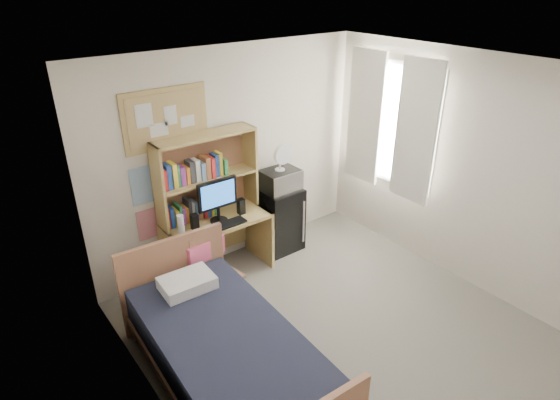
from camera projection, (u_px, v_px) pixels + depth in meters
floor at (351, 342)px, 4.64m from camera, size 3.60×4.20×0.02m
ceiling at (374, 75)px, 3.48m from camera, size 3.60×4.20×0.02m
wall_back at (231, 157)px, 5.55m from camera, size 3.60×0.04×2.60m
wall_left at (170, 309)px, 3.08m from camera, size 0.04×4.20×2.60m
wall_right at (477, 177)px, 5.04m from camera, size 0.04×4.20×2.60m
window_unit at (391, 124)px, 5.73m from camera, size 0.10×1.40×1.70m
curtain_left at (416, 133)px, 5.43m from camera, size 0.04×0.55×1.70m
curtain_right at (365, 117)px, 6.00m from camera, size 0.04×0.55×1.70m
bulletin_board at (166, 119)px, 4.84m from camera, size 0.94×0.03×0.64m
poster_wave at (144, 185)px, 4.97m from camera, size 0.30×0.01×0.42m
poster_japan at (150, 224)px, 5.17m from camera, size 0.28×0.01×0.36m
desk at (218, 247)px, 5.50m from camera, size 1.21×0.61×0.75m
desk_chair at (218, 276)px, 4.85m from camera, size 0.52×0.52×0.90m
mini_fridge at (279, 219)px, 6.03m from camera, size 0.50×0.50×0.84m
bed at (228, 359)px, 4.02m from camera, size 1.18×2.19×0.59m
hutch at (207, 176)px, 5.22m from camera, size 1.19×0.31×0.97m
monitor at (218, 201)px, 5.17m from camera, size 0.47×0.04×0.50m
keyboard at (225, 225)px, 5.18m from camera, size 0.48×0.16×0.02m
speaker_left at (195, 222)px, 5.08m from camera, size 0.07×0.07×0.18m
speaker_right at (241, 206)px, 5.41m from camera, size 0.08×0.08×0.18m
water_bottle at (181, 225)px, 4.94m from camera, size 0.07×0.07×0.25m
hoodie at (204, 249)px, 4.86m from camera, size 0.47×0.21×0.22m
microwave at (280, 180)px, 5.77m from camera, size 0.45×0.34×0.26m
desk_fan at (280, 158)px, 5.64m from camera, size 0.25×0.25×0.31m
pillow at (187, 283)px, 4.42m from camera, size 0.51×0.37×0.12m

